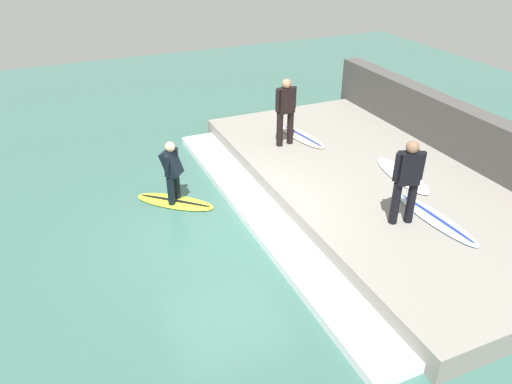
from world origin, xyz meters
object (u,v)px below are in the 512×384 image
(surfboard_riding, at_px, (175,202))
(surfboard_waiting_far, at_px, (436,218))
(surfer_waiting_near, at_px, (286,109))
(surfer_waiting_far, at_px, (407,178))
(surfboard_waiting_near, at_px, (302,137))
(surfer_riding, at_px, (172,169))
(surfboard_spare, at_px, (402,175))

(surfboard_riding, distance_m, surfboard_waiting_far, 5.28)
(surfer_waiting_near, bearing_deg, surfer_waiting_far, -84.44)
(surfer_waiting_near, xyz_separation_m, surfboard_waiting_near, (0.59, 0.18, -0.89))
(surfboard_waiting_near, bearing_deg, surfer_waiting_far, -92.70)
(surfboard_riding, distance_m, surfer_riding, 0.79)
(surfboard_riding, relative_size, surfer_riding, 1.24)
(surfboard_riding, height_order, surfer_waiting_near, surfer_waiting_near)
(surfboard_waiting_far, relative_size, surfboard_spare, 1.11)
(surfboard_riding, distance_m, surfer_waiting_near, 3.46)
(surfboard_riding, distance_m, surfboard_waiting_near, 3.83)
(surfboard_riding, xyz_separation_m, surfer_waiting_near, (3.06, 0.90, 1.35))
(surfer_riding, xyz_separation_m, surfer_waiting_far, (3.45, -3.09, 0.55))
(surfboard_riding, height_order, surfboard_waiting_far, surfboard_waiting_far)
(surfboard_riding, distance_m, surfer_waiting_far, 4.82)
(surfer_riding, relative_size, surfer_waiting_far, 0.84)
(surfboard_waiting_near, xyz_separation_m, surfboard_waiting_far, (0.45, -4.38, 0.00))
(surfboard_waiting_near, bearing_deg, surfboard_spare, -70.14)
(surfer_riding, bearing_deg, surfboard_waiting_far, -38.88)
(surfboard_waiting_far, bearing_deg, surfboard_waiting_near, 95.85)
(surfer_riding, height_order, surfboard_spare, surfer_riding)
(surfer_waiting_far, distance_m, surfboard_spare, 2.06)
(surfboard_waiting_near, relative_size, surfboard_spare, 0.93)
(surfer_waiting_near, xyz_separation_m, surfer_waiting_far, (0.39, -3.99, -0.01))
(surfer_riding, bearing_deg, surfer_waiting_far, -41.88)
(surfboard_riding, xyz_separation_m, surfboard_waiting_far, (4.09, -3.30, 0.46))
(surfer_waiting_near, relative_size, surfboard_spare, 0.88)
(surfboard_riding, relative_size, surfboard_spare, 0.91)
(surfboard_waiting_near, relative_size, surfer_waiting_far, 1.07)
(surfboard_waiting_near, relative_size, surfboard_waiting_far, 0.84)
(surfer_waiting_near, xyz_separation_m, surfboard_spare, (1.57, -2.55, -0.89))
(surfer_riding, height_order, surfer_waiting_near, surfer_waiting_near)
(surfboard_waiting_near, distance_m, surfboard_waiting_far, 4.40)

